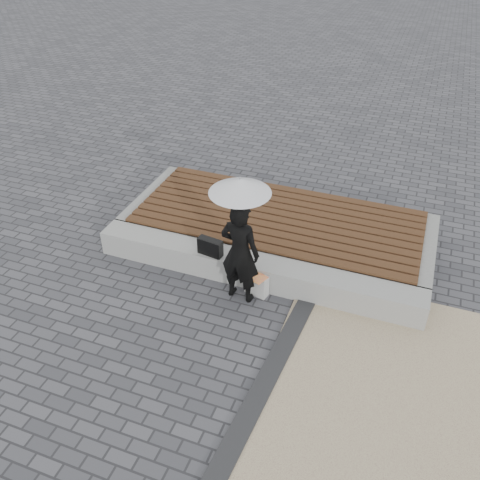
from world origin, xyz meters
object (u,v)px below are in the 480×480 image
seating_ledge (254,270)px  handbag (210,247)px  canvas_tote (257,284)px  parasol (240,186)px  woman (240,253)px

seating_ledge → handbag: handbag is taller
handbag → canvas_tote: (0.79, -0.16, -0.36)m
parasol → canvas_tote: 1.68m
parasol → canvas_tote: parasol is taller
parasol → handbag: (-0.58, 0.29, -1.30)m
seating_ledge → canvas_tote: (0.14, -0.27, -0.02)m
seating_ledge → handbag: 0.74m
woman → parasol: size_ratio=1.53×
seating_ledge → woman: woman is taller
seating_ledge → canvas_tote: 0.31m
handbag → canvas_tote: 0.88m
seating_ledge → parasol: (-0.07, -0.41, 1.63)m
woman → canvas_tote: bearing=-141.3°
woman → canvas_tote: (0.21, 0.13, -0.61)m
seating_ledge → parasol: parasol is taller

